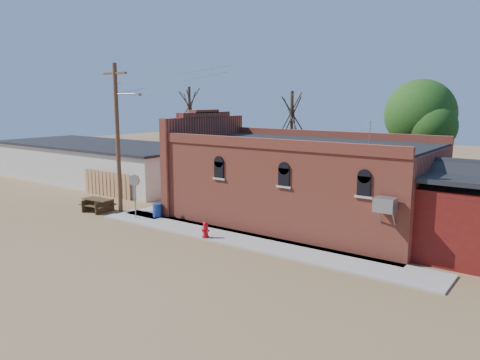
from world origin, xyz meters
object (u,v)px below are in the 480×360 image
Objects in this scene: utility_pole at (118,135)px; trash_barrel at (157,210)px; fire_hydrant at (205,230)px; picnic_table at (98,203)px; stop_sign at (135,185)px; brick_bar at (295,182)px.

utility_pole reaches higher than trash_barrel.
fire_hydrant is 9.20m from picnic_table.
stop_sign is 3.23× the size of trash_barrel.
utility_pole reaches higher than stop_sign.
utility_pole is 4.43× the size of picnic_table.
fire_hydrant is 0.32× the size of stop_sign.
stop_sign reaches higher than trash_barrel.
utility_pole reaches higher than brick_bar.
utility_pole is at bearing 176.43° from fire_hydrant.
utility_pole is at bearing -173.98° from trash_barrel.
trash_barrel is (-6.94, -3.99, -1.86)m from brick_bar.
utility_pole reaches higher than picnic_table.
trash_barrel is 0.39× the size of picnic_table.
utility_pole is 4.51m from picnic_table.
utility_pole is 11.03× the size of fire_hydrant.
stop_sign is (-7.80, -4.89, -0.30)m from brick_bar.
stop_sign is 2.00m from trash_barrel.
brick_bar is 6.43× the size of stop_sign.
brick_bar is 12.34m from picnic_table.
utility_pole is at bearing 23.08° from picnic_table.
fire_hydrant is 1.03× the size of trash_barrel.
brick_bar reaches higher than picnic_table.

